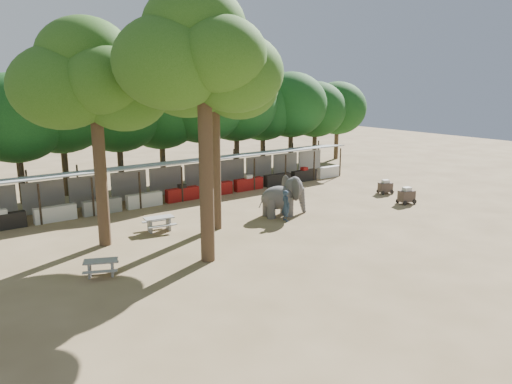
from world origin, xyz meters
TOP-DOWN VIEW (x-y plane):
  - ground at (0.00, 0.00)m, footprint 100.00×100.00m
  - vendor_stalls at (-0.00, 13.84)m, footprint 28.00×2.99m
  - yard_tree_left at (-9.13, 7.19)m, footprint 7.10×6.90m
  - yard_tree_center at (-6.13, 2.19)m, footprint 7.10×6.90m
  - yard_tree_back at (-3.13, 6.19)m, footprint 7.10×6.90m
  - backdrop_trees at (0.00, 19.00)m, footprint 46.46×5.95m
  - elephant at (1.76, 5.90)m, footprint 3.18×2.35m
  - handler at (1.05, 4.83)m, footprint 0.57×0.74m
  - picnic_table_near at (-10.61, 3.11)m, footprint 1.79×1.72m
  - picnic_table_far at (-5.78, 7.49)m, footprint 1.78×1.64m
  - cart_front at (10.22, 3.20)m, footprint 1.27×0.95m
  - cart_back at (11.48, 5.98)m, footprint 1.21×0.98m

SIDE VIEW (x-z plane):
  - ground at x=0.00m, z-range 0.00..0.00m
  - picnic_table_near at x=-10.61m, z-range 0.11..0.81m
  - cart_back at x=11.48m, z-range -0.01..1.01m
  - picnic_table_far at x=-5.78m, z-range 0.12..0.91m
  - cart_front at x=10.22m, z-range -0.01..1.12m
  - handler at x=1.05m, z-range 0.00..1.86m
  - elephant at x=1.76m, z-range 0.00..2.36m
  - vendor_stalls at x=0.00m, z-range -0.22..2.58m
  - backdrop_trees at x=0.00m, z-range 1.35..9.68m
  - yard_tree_left at x=-9.13m, z-range 2.69..13.71m
  - yard_tree_back at x=-3.13m, z-range 2.86..14.22m
  - yard_tree_center at x=-6.13m, z-range 3.19..15.23m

